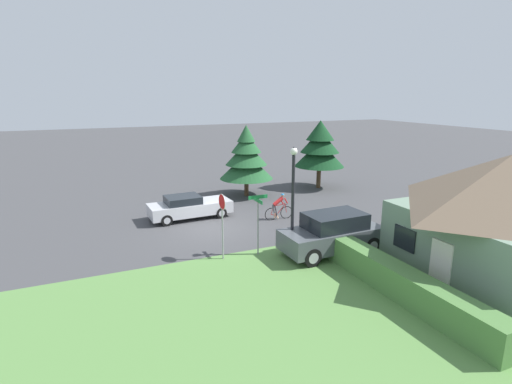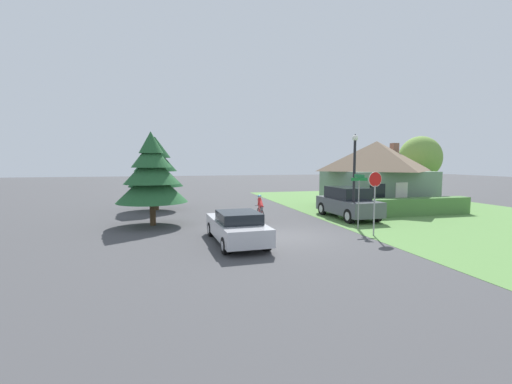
{
  "view_description": "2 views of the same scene",
  "coord_description": "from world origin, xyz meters",
  "px_view_note": "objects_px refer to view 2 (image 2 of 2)",
  "views": [
    {
      "loc": [
        19.48,
        -6.06,
        7.04
      ],
      "look_at": [
        0.42,
        2.36,
        1.88
      ],
      "focal_mm": 28.0,
      "sensor_mm": 36.0,
      "label": 1
    },
    {
      "loc": [
        -5.0,
        -14.41,
        3.37
      ],
      "look_at": [
        -0.36,
        3.66,
        1.72
      ],
      "focal_mm": 24.0,
      "sensor_mm": 36.0,
      "label": 2
    }
  ],
  "objects_px": {
    "deciduous_tree_right": "(420,158)",
    "conifer_tall_far": "(155,165)",
    "cottage_house": "(376,173)",
    "stop_sign": "(375,191)",
    "street_lamp": "(354,170)",
    "conifer_tall_near": "(152,175)",
    "parked_suv_right": "(348,203)",
    "street_name_sign": "(359,191)",
    "cyclist": "(260,209)",
    "sedan_left_lane": "(237,227)"
  },
  "relations": [
    {
      "from": "cottage_house",
      "to": "deciduous_tree_right",
      "type": "relative_size",
      "value": 1.27
    },
    {
      "from": "stop_sign",
      "to": "conifer_tall_far",
      "type": "xyz_separation_m",
      "value": [
        -9.9,
        11.17,
        1.08
      ]
    },
    {
      "from": "street_lamp",
      "to": "conifer_tall_far",
      "type": "distance_m",
      "value": 13.38
    },
    {
      "from": "cottage_house",
      "to": "conifer_tall_far",
      "type": "xyz_separation_m",
      "value": [
        -16.0,
        2.08,
        0.59
      ]
    },
    {
      "from": "cyclist",
      "to": "parked_suv_right",
      "type": "relative_size",
      "value": 0.37
    },
    {
      "from": "stop_sign",
      "to": "street_lamp",
      "type": "distance_m",
      "value": 3.22
    },
    {
      "from": "street_name_sign",
      "to": "deciduous_tree_right",
      "type": "bearing_deg",
      "value": 40.13
    },
    {
      "from": "sedan_left_lane",
      "to": "stop_sign",
      "type": "relative_size",
      "value": 1.62
    },
    {
      "from": "stop_sign",
      "to": "parked_suv_right",
      "type": "bearing_deg",
      "value": -109.22
    },
    {
      "from": "cyclist",
      "to": "conifer_tall_near",
      "type": "distance_m",
      "value": 6.15
    },
    {
      "from": "cottage_house",
      "to": "street_lamp",
      "type": "relative_size",
      "value": 1.45
    },
    {
      "from": "cottage_house",
      "to": "deciduous_tree_right",
      "type": "distance_m",
      "value": 6.64
    },
    {
      "from": "sedan_left_lane",
      "to": "parked_suv_right",
      "type": "relative_size",
      "value": 1.01
    },
    {
      "from": "conifer_tall_near",
      "to": "deciduous_tree_right",
      "type": "bearing_deg",
      "value": 16.37
    },
    {
      "from": "cyclist",
      "to": "parked_suv_right",
      "type": "distance_m",
      "value": 5.41
    },
    {
      "from": "stop_sign",
      "to": "street_name_sign",
      "type": "relative_size",
      "value": 1.07
    },
    {
      "from": "conifer_tall_near",
      "to": "sedan_left_lane",
      "type": "bearing_deg",
      "value": -54.95
    },
    {
      "from": "parked_suv_right",
      "to": "stop_sign",
      "type": "bearing_deg",
      "value": 162.8
    },
    {
      "from": "stop_sign",
      "to": "conifer_tall_near",
      "type": "distance_m",
      "value": 11.2
    },
    {
      "from": "street_lamp",
      "to": "stop_sign",
      "type": "bearing_deg",
      "value": -103.23
    },
    {
      "from": "cottage_house",
      "to": "stop_sign",
      "type": "relative_size",
      "value": 2.41
    },
    {
      "from": "street_lamp",
      "to": "conifer_tall_near",
      "type": "distance_m",
      "value": 10.83
    },
    {
      "from": "parked_suv_right",
      "to": "conifer_tall_near",
      "type": "relative_size",
      "value": 0.95
    },
    {
      "from": "street_name_sign",
      "to": "parked_suv_right",
      "type": "bearing_deg",
      "value": 69.48
    },
    {
      "from": "sedan_left_lane",
      "to": "street_name_sign",
      "type": "relative_size",
      "value": 1.73
    },
    {
      "from": "conifer_tall_far",
      "to": "conifer_tall_near",
      "type": "bearing_deg",
      "value": -89.97
    },
    {
      "from": "stop_sign",
      "to": "cottage_house",
      "type": "bearing_deg",
      "value": -127.36
    },
    {
      "from": "deciduous_tree_right",
      "to": "conifer_tall_far",
      "type": "bearing_deg",
      "value": -178.7
    },
    {
      "from": "sedan_left_lane",
      "to": "deciduous_tree_right",
      "type": "xyz_separation_m",
      "value": [
        18.46,
        11.52,
        3.03
      ]
    },
    {
      "from": "sedan_left_lane",
      "to": "parked_suv_right",
      "type": "bearing_deg",
      "value": -61.73
    },
    {
      "from": "street_lamp",
      "to": "parked_suv_right",
      "type": "bearing_deg",
      "value": 69.99
    },
    {
      "from": "cottage_house",
      "to": "conifer_tall_far",
      "type": "height_order",
      "value": "conifer_tall_far"
    },
    {
      "from": "street_lamp",
      "to": "conifer_tall_near",
      "type": "relative_size",
      "value": 0.98
    },
    {
      "from": "stop_sign",
      "to": "street_lamp",
      "type": "xyz_separation_m",
      "value": [
        0.71,
        3.01,
        0.89
      ]
    },
    {
      "from": "conifer_tall_far",
      "to": "street_lamp",
      "type": "bearing_deg",
      "value": -37.55
    },
    {
      "from": "cottage_house",
      "to": "parked_suv_right",
      "type": "height_order",
      "value": "cottage_house"
    },
    {
      "from": "cyclist",
      "to": "street_lamp",
      "type": "bearing_deg",
      "value": -108.0
    },
    {
      "from": "cyclist",
      "to": "deciduous_tree_right",
      "type": "bearing_deg",
      "value": -64.68
    },
    {
      "from": "deciduous_tree_right",
      "to": "cyclist",
      "type": "bearing_deg",
      "value": -156.95
    },
    {
      "from": "conifer_tall_near",
      "to": "parked_suv_right",
      "type": "bearing_deg",
      "value": -2.4
    },
    {
      "from": "street_lamp",
      "to": "conifer_tall_far",
      "type": "relative_size",
      "value": 0.95
    },
    {
      "from": "sedan_left_lane",
      "to": "parked_suv_right",
      "type": "height_order",
      "value": "parked_suv_right"
    },
    {
      "from": "cottage_house",
      "to": "sedan_left_lane",
      "type": "height_order",
      "value": "cottage_house"
    },
    {
      "from": "cottage_house",
      "to": "stop_sign",
      "type": "bearing_deg",
      "value": -123.22
    },
    {
      "from": "parked_suv_right",
      "to": "street_lamp",
      "type": "xyz_separation_m",
      "value": [
        -0.63,
        -1.72,
        2.02
      ]
    },
    {
      "from": "cottage_house",
      "to": "parked_suv_right",
      "type": "bearing_deg",
      "value": -136.93
    },
    {
      "from": "parked_suv_right",
      "to": "cyclist",
      "type": "bearing_deg",
      "value": 88.03
    },
    {
      "from": "stop_sign",
      "to": "cyclist",
      "type": "bearing_deg",
      "value": -53.03
    },
    {
      "from": "sedan_left_lane",
      "to": "street_name_sign",
      "type": "xyz_separation_m",
      "value": [
        6.51,
        1.45,
        1.22
      ]
    },
    {
      "from": "street_lamp",
      "to": "street_name_sign",
      "type": "xyz_separation_m",
      "value": [
        -0.55,
        -1.42,
        -1.04
      ]
    }
  ]
}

